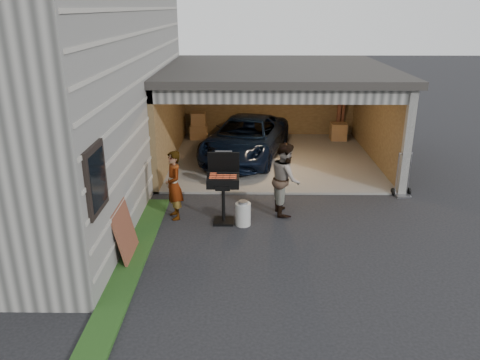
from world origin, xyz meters
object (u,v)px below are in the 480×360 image
object	(u,v)px
propane_tank	(243,214)
hand_truck	(402,188)
minivan	(246,140)
bbq_grill	(223,183)
woman	(174,185)
plywood_panel	(125,232)
man	(285,179)

from	to	relation	value
propane_tank	hand_truck	distance (m)	4.42
minivan	bbq_grill	bearing A→B (deg)	-81.83
minivan	hand_truck	bearing A→B (deg)	-22.77
bbq_grill	hand_truck	world-z (taller)	bbq_grill
minivan	hand_truck	size ratio (longest dim) A/B	3.97
woman	hand_truck	size ratio (longest dim) A/B	1.39
minivan	woman	world-z (taller)	woman
woman	propane_tank	world-z (taller)	woman
plywood_panel	hand_truck	xyz separation A→B (m)	(6.29, 3.20, -0.31)
bbq_grill	propane_tank	world-z (taller)	bbq_grill
bbq_grill	propane_tank	xyz separation A→B (m)	(0.44, -0.16, -0.67)
man	propane_tank	xyz separation A→B (m)	(-0.96, -0.68, -0.59)
woman	plywood_panel	bearing A→B (deg)	-44.01
man	propane_tank	size ratio (longest dim) A/B	3.31
minivan	man	xyz separation A→B (m)	(0.91, -4.09, 0.22)
minivan	propane_tank	world-z (taller)	minivan
woman	hand_truck	distance (m)	5.81
man	bbq_grill	world-z (taller)	man
man	bbq_grill	distance (m)	1.50
bbq_grill	hand_truck	bearing A→B (deg)	19.55
minivan	man	world-z (taller)	man
woman	man	world-z (taller)	man
plywood_panel	hand_truck	world-z (taller)	hand_truck
propane_tank	plywood_panel	bearing A→B (deg)	-147.15
woman	hand_truck	world-z (taller)	woman
bbq_grill	man	bearing A→B (deg)	20.30
plywood_panel	propane_tank	bearing A→B (deg)	32.85
hand_truck	propane_tank	bearing A→B (deg)	-162.95
propane_tank	plywood_panel	size ratio (longest dim) A/B	0.48
man	propane_tank	bearing A→B (deg)	119.34
woman	man	bearing A→B (deg)	73.81
minivan	propane_tank	distance (m)	4.79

